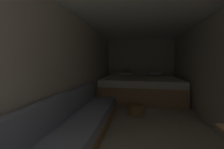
{
  "coord_description": "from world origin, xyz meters",
  "views": [
    {
      "loc": [
        -0.07,
        -0.16,
        1.16
      ],
      "look_at": [
        -0.64,
        2.79,
        0.9
      ],
      "focal_mm": 21.73,
      "sensor_mm": 36.0,
      "label": 1
    }
  ],
  "objects": [
    {
      "name": "ceiling_slab",
      "position": [
        0.0,
        2.38,
        2.07
      ],
      "size": [
        2.59,
        5.58,
        0.05
      ],
      "primitive_type": "cube",
      "color": "white",
      "rests_on": "wall_left"
    },
    {
      "name": "sofa_left",
      "position": [
        -0.95,
        1.46,
        0.22
      ],
      "size": [
        0.65,
        3.12,
        0.7
      ],
      "color": "#9E7247",
      "rests_on": "ground"
    },
    {
      "name": "bed",
      "position": [
        0.0,
        4.25,
        0.34
      ],
      "size": [
        2.37,
        1.76,
        0.84
      ],
      "color": "tan",
      "rests_on": "ground"
    },
    {
      "name": "wall_left",
      "position": [
        -1.27,
        2.38,
        1.02
      ],
      "size": [
        0.05,
        5.58,
        2.05
      ],
      "primitive_type": "cube",
      "color": "beige",
      "rests_on": "ground"
    },
    {
      "name": "wall_right",
      "position": [
        1.27,
        2.38,
        1.02
      ],
      "size": [
        0.05,
        5.58,
        2.05
      ],
      "primitive_type": "cube",
      "color": "beige",
      "rests_on": "ground"
    },
    {
      "name": "ground_plane",
      "position": [
        0.0,
        2.38,
        0.0
      ],
      "size": [
        7.58,
        7.58,
        0.0
      ],
      "primitive_type": "plane",
      "color": "#B2A893"
    },
    {
      "name": "wall_back",
      "position": [
        0.0,
        5.19,
        1.02
      ],
      "size": [
        2.59,
        0.05,
        2.05
      ],
      "primitive_type": "cube",
      "color": "beige",
      "rests_on": "ground"
    },
    {
      "name": "wicker_basket",
      "position": [
        -0.11,
        2.83,
        0.12
      ],
      "size": [
        0.34,
        0.34,
        0.23
      ],
      "color": "olive",
      "rests_on": "ground"
    }
  ]
}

